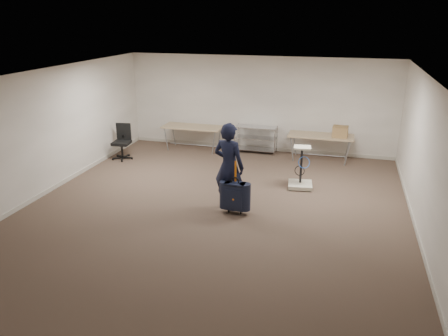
% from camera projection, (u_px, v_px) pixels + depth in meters
% --- Properties ---
extents(ground, '(9.00, 9.00, 0.00)m').
position_uv_depth(ground, '(215.00, 208.00, 9.32)').
color(ground, '#4F3D30').
rests_on(ground, ground).
extents(room_shell, '(8.00, 9.00, 9.00)m').
position_uv_depth(room_shell, '(232.00, 184.00, 10.56)').
color(room_shell, beige).
rests_on(room_shell, ground).
extents(folding_table_left, '(1.80, 0.75, 0.73)m').
position_uv_depth(folding_table_left, '(193.00, 128.00, 13.16)').
color(folding_table_left, '#A08062').
rests_on(folding_table_left, ground).
extents(folding_table_right, '(1.80, 0.75, 0.73)m').
position_uv_depth(folding_table_right, '(321.00, 137.00, 12.19)').
color(folding_table_right, '#A08062').
rests_on(folding_table_right, ground).
extents(wire_shelf, '(1.22, 0.47, 0.80)m').
position_uv_depth(wire_shelf, '(256.00, 138.00, 12.99)').
color(wire_shelf, '#B9BBC0').
rests_on(wire_shelf, ground).
extents(person, '(0.77, 0.61, 1.87)m').
position_uv_depth(person, '(229.00, 167.00, 9.06)').
color(person, black).
rests_on(person, ground).
extents(suitcase, '(0.42, 0.25, 1.15)m').
position_uv_depth(suitcase, '(235.00, 196.00, 8.97)').
color(suitcase, black).
rests_on(suitcase, ground).
extents(office_chair, '(0.60, 0.60, 0.99)m').
position_uv_depth(office_chair, '(122.00, 148.00, 12.47)').
color(office_chair, black).
rests_on(office_chair, ground).
extents(equipment_cart, '(0.62, 0.62, 1.02)m').
position_uv_depth(equipment_cart, '(301.00, 177.00, 10.37)').
color(equipment_cart, beige).
rests_on(equipment_cart, ground).
extents(cardboard_box, '(0.42, 0.33, 0.30)m').
position_uv_depth(cardboard_box, '(340.00, 132.00, 11.95)').
color(cardboard_box, olive).
rests_on(cardboard_box, folding_table_right).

